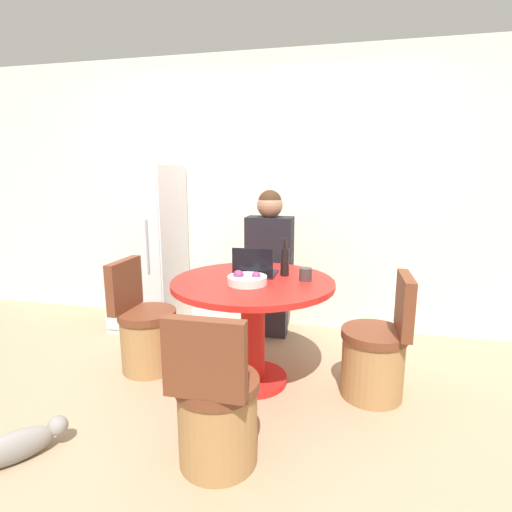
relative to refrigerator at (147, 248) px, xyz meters
The scene contains 13 objects.
ground_plane 1.89m from the refrigerator, 44.32° to the right, with size 12.00×12.00×0.00m, color #9E8466.
wall_back 1.38m from the refrigerator, 16.48° to the left, with size 7.00×0.06×2.60m.
refrigerator is the anchor object (origin of this frame).
dining_table 1.56m from the refrigerator, 34.45° to the right, with size 1.14×1.14×0.77m.
chair_near_camera 2.21m from the refrigerator, 53.43° to the right, with size 0.44×0.44×0.86m.
chair_left_side 1.07m from the refrigerator, 64.05° to the right, with size 0.44×0.44×0.86m.
chair_right_side 2.35m from the refrigerator, 22.07° to the right, with size 0.44×0.44×0.86m.
person_seated 1.25m from the refrigerator, ahead, with size 0.40×0.37×1.36m.
laptop 1.47m from the refrigerator, 30.97° to the right, with size 0.29×0.25×0.22m.
fruit_bowl 1.60m from the refrigerator, 38.01° to the right, with size 0.26×0.26×0.10m.
coffee_cup 1.82m from the refrigerator, 26.29° to the right, with size 0.09×0.09×0.09m.
bottle 1.63m from the refrigerator, 25.57° to the right, with size 0.06×0.06×0.28m.
cat 2.08m from the refrigerator, 82.67° to the right, with size 0.36×0.44×0.18m.
Camera 1 is at (0.66, -2.28, 1.50)m, focal length 28.00 mm.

